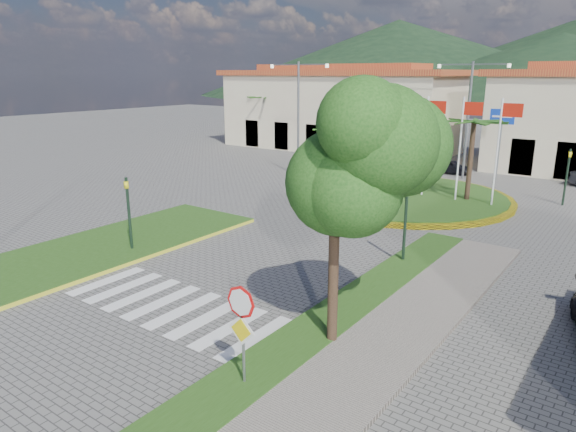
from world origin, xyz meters
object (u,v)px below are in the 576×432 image
Objects in this scene: stop_sign at (242,320)px; deciduous_tree at (336,159)px; roundabout_island at (402,196)px; car_dark_a at (450,166)px; white_van at (370,150)px.

stop_sign is 0.39× the size of deciduous_tree.
car_dark_a is (-0.47, 9.61, 0.35)m from roundabout_island.
stop_sign is 36.42m from white_van.
roundabout_island is 4.12× the size of car_dark_a.
roundabout_island is 4.79× the size of stop_sign.
deciduous_tree is at bearing -151.17° from white_van.
roundabout_island is 9.63m from car_dark_a.
stop_sign is 30.15m from car_dark_a.
stop_sign is 4.59m from deciduous_tree.
roundabout_island is at bearing 107.91° from deciduous_tree.
stop_sign is 0.66× the size of white_van.
stop_sign is (4.90, -20.04, 1.62)m from roundabout_island.
deciduous_tree is 1.69× the size of white_van.
roundabout_island is 20.69m from stop_sign.
roundabout_island is 1.87× the size of deciduous_tree.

